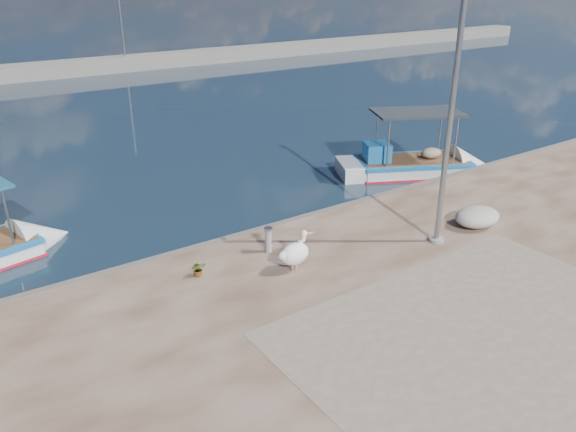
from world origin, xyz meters
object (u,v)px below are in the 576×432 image
Objects in this scene: pelican at (295,253)px; bollard_near at (268,239)px; boat_right at (411,168)px; lamp_post at (448,133)px.

pelican reaches higher than bollard_near.
lamp_post reaches higher than boat_right.
boat_right is 0.96× the size of lamp_post.
pelican is 1.32m from bollard_near.
bollard_near is (-4.48, 2.23, -2.89)m from lamp_post.
pelican is 0.16× the size of lamp_post.
bollard_near is (0.01, 1.32, -0.11)m from pelican.
lamp_post is 9.27× the size of bollard_near.
lamp_post is 5.78m from bollard_near.
boat_right is 8.87× the size of bollard_near.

